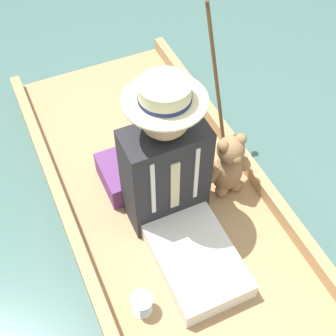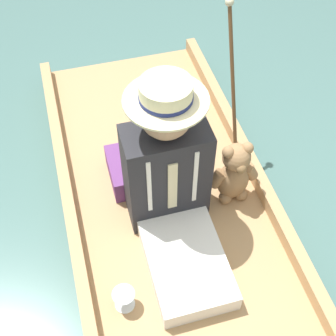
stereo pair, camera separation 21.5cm
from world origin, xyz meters
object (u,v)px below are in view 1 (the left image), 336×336
Objects in this scene: teddy_bear at (229,166)px; wine_glass at (142,302)px; seated_person at (173,183)px; walking_cane at (215,70)px.

wine_glass is at bearing 33.81° from teddy_bear.
seated_person reaches higher than walking_cane.
wine_glass is at bearing 42.39° from seated_person.
teddy_bear is at bearing -146.19° from wine_glass.
teddy_bear is 0.51m from walking_cane.
teddy_bear is 0.46× the size of walking_cane.
walking_cane reaches higher than wine_glass.
seated_person is at bearing -130.69° from wine_glass.
seated_person is 0.68m from walking_cane.
walking_cane is at bearing -141.32° from seated_person.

